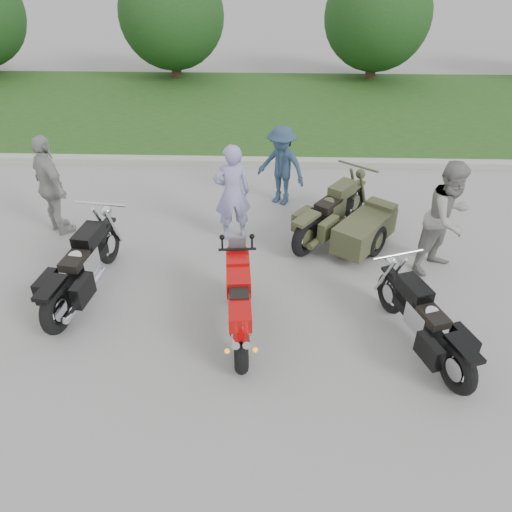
{
  "coord_description": "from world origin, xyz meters",
  "views": [
    {
      "loc": [
        0.49,
        -5.14,
        4.85
      ],
      "look_at": [
        0.29,
        0.88,
        0.8
      ],
      "focal_mm": 35.0,
      "sensor_mm": 36.0,
      "label": 1
    }
  ],
  "objects_px": {
    "cruiser_right": "(426,325)",
    "person_back": "(51,186)",
    "cruiser_sidecar": "(349,224)",
    "person_grey": "(448,218)",
    "person_stripe": "(232,193)",
    "cruiser_left": "(81,271)",
    "person_denim": "(281,166)",
    "sportbike_red": "(239,303)"
  },
  "relations": [
    {
      "from": "cruiser_right",
      "to": "person_back",
      "type": "relative_size",
      "value": 1.15
    },
    {
      "from": "cruiser_sidecar",
      "to": "person_grey",
      "type": "relative_size",
      "value": 1.17
    },
    {
      "from": "person_stripe",
      "to": "person_back",
      "type": "bearing_deg",
      "value": -15.78
    },
    {
      "from": "cruiser_sidecar",
      "to": "cruiser_left",
      "type": "bearing_deg",
      "value": -122.46
    },
    {
      "from": "cruiser_right",
      "to": "person_stripe",
      "type": "xyz_separation_m",
      "value": [
        -2.75,
        2.84,
        0.46
      ]
    },
    {
      "from": "person_denim",
      "to": "person_back",
      "type": "height_order",
      "value": "person_back"
    },
    {
      "from": "cruiser_left",
      "to": "person_denim",
      "type": "height_order",
      "value": "person_denim"
    },
    {
      "from": "cruiser_left",
      "to": "person_grey",
      "type": "xyz_separation_m",
      "value": [
        5.65,
        0.97,
        0.46
      ]
    },
    {
      "from": "person_denim",
      "to": "person_grey",
      "type": "bearing_deg",
      "value": -9.38
    },
    {
      "from": "cruiser_left",
      "to": "person_denim",
      "type": "xyz_separation_m",
      "value": [
        3.04,
        3.22,
        0.33
      ]
    },
    {
      "from": "person_stripe",
      "to": "person_denim",
      "type": "distance_m",
      "value": 1.65
    },
    {
      "from": "cruiser_right",
      "to": "person_back",
      "type": "distance_m",
      "value": 6.7
    },
    {
      "from": "sportbike_red",
      "to": "person_denim",
      "type": "height_order",
      "value": "person_denim"
    },
    {
      "from": "sportbike_red",
      "to": "person_stripe",
      "type": "distance_m",
      "value": 2.64
    },
    {
      "from": "cruiser_left",
      "to": "sportbike_red",
      "type": "bearing_deg",
      "value": -9.82
    },
    {
      "from": "cruiser_left",
      "to": "person_stripe",
      "type": "bearing_deg",
      "value": 48.12
    },
    {
      "from": "person_denim",
      "to": "person_back",
      "type": "distance_m",
      "value": 4.32
    },
    {
      "from": "sportbike_red",
      "to": "cruiser_right",
      "type": "relative_size",
      "value": 0.93
    },
    {
      "from": "person_back",
      "to": "person_grey",
      "type": "bearing_deg",
      "value": -142.9
    },
    {
      "from": "sportbike_red",
      "to": "person_back",
      "type": "distance_m",
      "value": 4.46
    },
    {
      "from": "person_grey",
      "to": "person_denim",
      "type": "distance_m",
      "value": 3.46
    },
    {
      "from": "cruiser_right",
      "to": "cruiser_sidecar",
      "type": "height_order",
      "value": "cruiser_sidecar"
    },
    {
      "from": "cruiser_left",
      "to": "cruiser_sidecar",
      "type": "distance_m",
      "value": 4.53
    },
    {
      "from": "sportbike_red",
      "to": "person_stripe",
      "type": "height_order",
      "value": "person_stripe"
    },
    {
      "from": "cruiser_left",
      "to": "person_back",
      "type": "xyz_separation_m",
      "value": [
        -1.08,
        1.93,
        0.45
      ]
    },
    {
      "from": "cruiser_right",
      "to": "cruiser_sidecar",
      "type": "xyz_separation_m",
      "value": [
        -0.69,
        2.63,
        -0.01
      ]
    },
    {
      "from": "person_grey",
      "to": "person_stripe",
      "type": "bearing_deg",
      "value": 128.0
    },
    {
      "from": "person_stripe",
      "to": "sportbike_red",
      "type": "bearing_deg",
      "value": 81.97
    },
    {
      "from": "cruiser_left",
      "to": "person_grey",
      "type": "height_order",
      "value": "person_grey"
    },
    {
      "from": "person_stripe",
      "to": "person_denim",
      "type": "relative_size",
      "value": 1.1
    },
    {
      "from": "person_grey",
      "to": "person_denim",
      "type": "height_order",
      "value": "person_grey"
    },
    {
      "from": "cruiser_right",
      "to": "person_back",
      "type": "xyz_separation_m",
      "value": [
        -6.0,
        2.95,
        0.49
      ]
    },
    {
      "from": "person_denim",
      "to": "person_back",
      "type": "xyz_separation_m",
      "value": [
        -4.12,
        -1.29,
        0.12
      ]
    },
    {
      "from": "sportbike_red",
      "to": "cruiser_left",
      "type": "relative_size",
      "value": 0.81
    },
    {
      "from": "cruiser_right",
      "to": "person_grey",
      "type": "xyz_separation_m",
      "value": [
        0.74,
        1.98,
        0.51
      ]
    },
    {
      "from": "sportbike_red",
      "to": "cruiser_left",
      "type": "xyz_separation_m",
      "value": [
        -2.44,
        0.78,
        -0.07
      ]
    },
    {
      "from": "sportbike_red",
      "to": "cruiser_sidecar",
      "type": "distance_m",
      "value": 3.0
    },
    {
      "from": "sportbike_red",
      "to": "person_grey",
      "type": "xyz_separation_m",
      "value": [
        3.22,
        1.75,
        0.39
      ]
    },
    {
      "from": "sportbike_red",
      "to": "cruiser_left",
      "type": "bearing_deg",
      "value": 157.17
    },
    {
      "from": "person_stripe",
      "to": "person_denim",
      "type": "xyz_separation_m",
      "value": [
        0.87,
        1.39,
        -0.08
      ]
    },
    {
      "from": "person_grey",
      "to": "person_denim",
      "type": "xyz_separation_m",
      "value": [
        -2.62,
        2.26,
        -0.14
      ]
    },
    {
      "from": "person_stripe",
      "to": "person_grey",
      "type": "relative_size",
      "value": 0.95
    }
  ]
}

